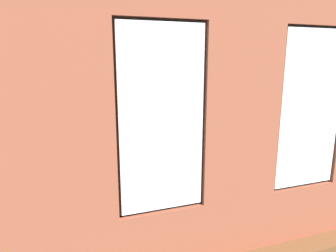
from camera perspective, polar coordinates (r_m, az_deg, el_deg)
ground_plane at (r=6.27m, az=-0.26°, el=-10.06°), size 6.29×5.90×0.10m
brick_wall_with_windows at (r=3.54m, az=13.66°, el=0.51°), size 5.69×0.30×3.34m
white_wall_right at (r=5.37m, az=-28.91°, el=3.60°), size 0.10×4.90×3.34m
couch_by_window at (r=4.33m, az=2.46°, el=-15.46°), size 2.05×0.87×0.80m
couch_left at (r=6.71m, az=18.93°, el=-5.75°), size 0.89×1.78×0.80m
coffee_table at (r=6.36m, az=-4.66°, el=-5.69°), size 1.25×0.79×0.43m
cup_ceramic at (r=6.33m, az=-4.68°, el=-4.84°), size 0.07×0.07×0.09m
candle_jar at (r=6.25m, az=-3.56°, el=-4.97°), size 0.08×0.08×0.11m
table_plant_small at (r=6.53m, az=-2.08°, el=-3.47°), size 0.15×0.15×0.25m
remote_silver at (r=6.40m, az=-6.26°, el=-5.01°), size 0.11×0.18×0.02m
media_console at (r=5.80m, az=-24.26°, el=-10.21°), size 1.19×0.42×0.45m
tv_flatscreen at (r=5.61m, az=-24.80°, el=-4.59°), size 1.10×0.20×0.73m
potted_plant_by_left_couch at (r=7.55m, az=10.24°, el=-3.23°), size 0.24×0.24×0.51m
potted_plant_mid_room_small at (r=7.32m, az=0.40°, el=-3.12°), size 0.42×0.42×0.55m
potted_plant_corner_near_left at (r=8.67m, az=9.88°, el=2.07°), size 0.93×0.98×1.35m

